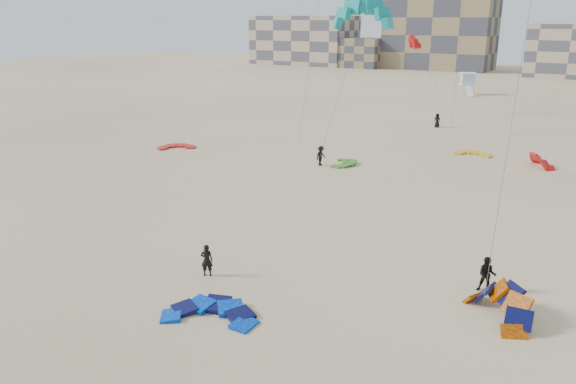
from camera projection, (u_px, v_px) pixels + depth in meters
The scene contains 17 objects.
ground at pixel (202, 276), 29.84m from camera, with size 320.00×320.00×0.00m, color beige.
kite_ground_blue at pixel (211, 317), 25.74m from camera, with size 4.03×4.19×0.71m, color blue, non-canonical shape.
kite_ground_orange at pixel (497, 317), 25.71m from camera, with size 3.86×3.00×2.47m, color #FF6500, non-canonical shape.
kite_ground_red at pixel (177, 148), 59.45m from camera, with size 3.51×3.72×0.43m, color red, non-canonical shape.
kite_ground_green at pixel (343, 164), 52.85m from camera, with size 3.26×3.44×0.58m, color #3A941E, non-canonical shape.
kite_ground_red_far at pixel (541, 167), 51.92m from camera, with size 3.34×2.74×2.10m, color red, non-canonical shape.
kite_ground_yellow at pixel (473, 155), 56.48m from camera, with size 3.34×3.51×0.41m, color yellow, non-canonical shape.
kitesurfer_main at pixel (207, 260), 29.63m from camera, with size 0.65×0.42×1.77m, color black.
kitesurfer_b at pixel (487, 275), 27.85m from camera, with size 0.90×0.70×1.84m, color black.
kitesurfer_c at pixel (321, 156), 52.10m from camera, with size 1.20×0.69×1.85m, color black.
kitesurfer_e at pixel (437, 120), 70.60m from camera, with size 0.85×0.56×1.75m, color black.
kite_fly_teal_a at pixel (363, 17), 43.96m from camera, with size 7.35×5.84×13.90m.
kite_fly_red at pixel (414, 43), 77.45m from camera, with size 6.42×6.73×10.48m.
lifeguard_tower_far at pixel (467, 84), 100.94m from camera, with size 3.69×5.82×3.89m.
condo_west_a at pixel (304, 40), 168.56m from camera, with size 30.00×15.00×14.00m, color tan.
condo_west_b at pixel (440, 35), 150.98m from camera, with size 28.00×14.00×18.00m, color #856F50.
condo_fill_left at pixel (362, 53), 157.71m from camera, with size 12.00×10.00×8.00m, color #856F50.
Camera 1 is at (18.29, -20.64, 13.07)m, focal length 35.00 mm.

